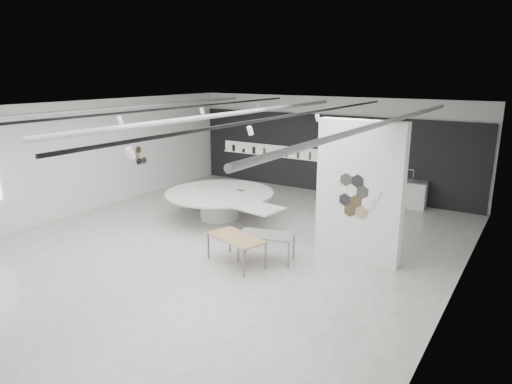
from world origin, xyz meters
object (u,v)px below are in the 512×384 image
Objects in this scene: sample_table_wood at (236,239)px; sample_table_stone at (266,236)px; display_island at (221,201)px; partition_column at (359,192)px; kitchen_counter at (402,193)px.

sample_table_stone is (0.52, 0.61, -0.01)m from sample_table_wood.
partition_column is at bearing -1.17° from display_island.
sample_table_wood is (-2.42, -1.96, -1.13)m from partition_column.
sample_table_stone is (3.07, -2.14, 0.06)m from display_island.
sample_table_wood is 0.98× the size of kitchen_counter.
display_island is at bearing 145.10° from sample_table_stone.
display_island is 2.80× the size of sample_table_wood.
partition_column is 2.35× the size of sample_table_stone.
partition_column is 2.06× the size of kitchen_counter.
display_island is (-4.98, 0.79, -1.21)m from partition_column.
display_island reaches higher than sample_table_stone.
kitchen_counter reaches higher than sample_table_stone.
kitchen_counter reaches higher than display_island.
sample_table_stone is at bearing 49.53° from sample_table_wood.
kitchen_counter is (-0.37, 5.52, -1.31)m from partition_column.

